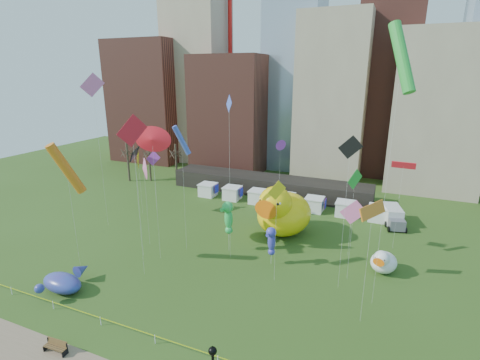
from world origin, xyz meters
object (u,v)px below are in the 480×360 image
at_px(whale_inflatable, 64,282).
at_px(park_bench, 56,346).
at_px(small_duck, 383,261).
at_px(seahorse_green, 228,215).
at_px(seahorse_purple, 271,239).
at_px(box_truck, 393,216).
at_px(big_duck, 282,212).

relative_size(whale_inflatable, park_bench, 3.02).
distance_m(small_duck, seahorse_green, 19.08).
relative_size(seahorse_purple, park_bench, 2.31).
bearing_deg(whale_inflatable, box_truck, 49.50).
bearing_deg(big_duck, whale_inflatable, -116.27).
height_order(seahorse_green, seahorse_purple, seahorse_green).
xyz_separation_m(whale_inflatable, box_truck, (31.82, 32.50, 0.36)).
xyz_separation_m(small_duck, whale_inflatable, (-31.04, -17.10, -0.40)).
bearing_deg(box_truck, seahorse_purple, -138.99).
height_order(big_duck, park_bench, big_duck).
relative_size(seahorse_green, whale_inflatable, 1.07).
bearing_deg(small_duck, whale_inflatable, -135.45).
relative_size(seahorse_green, box_truck, 1.04).
height_order(small_duck, box_truck, small_duck).
xyz_separation_m(big_duck, box_truck, (14.47, 10.26, -2.21)).
xyz_separation_m(small_duck, seahorse_purple, (-12.47, -3.37, 1.97)).
height_order(park_bench, box_truck, box_truck).
xyz_separation_m(small_duck, box_truck, (0.79, 15.40, -0.05)).
xyz_separation_m(seahorse_purple, box_truck, (13.26, 18.77, -2.02)).
distance_m(whale_inflatable, box_truck, 45.48).
bearing_deg(park_bench, seahorse_purple, 56.71).
relative_size(park_bench, box_truck, 0.32).
height_order(small_duck, seahorse_purple, seahorse_purple).
distance_m(whale_inflatable, park_bench, 9.57).
bearing_deg(park_bench, small_duck, 41.20).
xyz_separation_m(park_bench, box_truck, (25.11, 39.30, 0.77)).
distance_m(seahorse_green, park_bench, 22.84).
bearing_deg(big_duck, park_bench, -98.42).
relative_size(big_duck, box_truck, 1.65).
bearing_deg(seahorse_green, small_duck, 25.89).
bearing_deg(whale_inflatable, seahorse_green, 53.95).
xyz_separation_m(big_duck, park_bench, (-10.63, -29.04, -2.98)).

